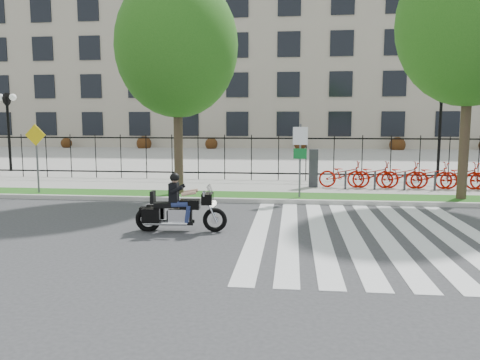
# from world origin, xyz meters

# --- Properties ---
(ground) EXTENTS (120.00, 120.00, 0.00)m
(ground) POSITION_xyz_m (0.00, 0.00, 0.00)
(ground) COLOR #333335
(ground) RESTS_ON ground
(curb) EXTENTS (60.00, 0.20, 0.15)m
(curb) POSITION_xyz_m (0.00, 4.10, 0.07)
(curb) COLOR #ACAAA2
(curb) RESTS_ON ground
(grass_verge) EXTENTS (60.00, 1.50, 0.15)m
(grass_verge) POSITION_xyz_m (0.00, 4.95, 0.07)
(grass_verge) COLOR #1A5314
(grass_verge) RESTS_ON ground
(sidewalk) EXTENTS (60.00, 3.50, 0.15)m
(sidewalk) POSITION_xyz_m (0.00, 7.45, 0.07)
(sidewalk) COLOR gray
(sidewalk) RESTS_ON ground
(plaza) EXTENTS (80.00, 34.00, 0.10)m
(plaza) POSITION_xyz_m (0.00, 25.00, 0.05)
(plaza) COLOR gray
(plaza) RESTS_ON ground
(crosswalk_stripes) EXTENTS (5.70, 8.00, 0.01)m
(crosswalk_stripes) POSITION_xyz_m (4.83, 0.00, 0.01)
(crosswalk_stripes) COLOR silver
(crosswalk_stripes) RESTS_ON ground
(iron_fence) EXTENTS (30.00, 0.06, 2.00)m
(iron_fence) POSITION_xyz_m (0.00, 9.20, 1.15)
(iron_fence) COLOR black
(iron_fence) RESTS_ON sidewalk
(office_building) EXTENTS (60.00, 21.90, 20.15)m
(office_building) POSITION_xyz_m (0.00, 44.92, 9.97)
(office_building) COLOR #AC9E8B
(office_building) RESTS_ON ground
(lamp_post_left) EXTENTS (1.06, 0.70, 4.25)m
(lamp_post_left) POSITION_xyz_m (-12.00, 12.00, 3.21)
(lamp_post_left) COLOR black
(lamp_post_left) RESTS_ON ground
(lamp_post_right) EXTENTS (1.06, 0.70, 4.25)m
(lamp_post_right) POSITION_xyz_m (10.00, 12.00, 3.21)
(lamp_post_right) COLOR black
(lamp_post_right) RESTS_ON ground
(street_tree_1) EXTENTS (4.30, 4.30, 7.65)m
(street_tree_1) POSITION_xyz_m (-1.04, 4.95, 5.32)
(street_tree_1) COLOR #392C1F
(street_tree_1) RESTS_ON grass_verge
(street_tree_2) EXTENTS (4.76, 4.76, 8.54)m
(street_tree_2) POSITION_xyz_m (8.70, 4.95, 5.94)
(street_tree_2) COLOR #392C1F
(street_tree_2) RESTS_ON grass_verge
(bike_share_station) EXTENTS (8.96, 0.88, 1.50)m
(bike_share_station) POSITION_xyz_m (8.28, 7.20, 0.67)
(bike_share_station) COLOR #2D2D33
(bike_share_station) RESTS_ON sidewalk
(sign_pole_regulatory) EXTENTS (0.50, 0.09, 2.50)m
(sign_pole_regulatory) POSITION_xyz_m (3.27, 4.58, 1.74)
(sign_pole_regulatory) COLOR #59595B
(sign_pole_regulatory) RESTS_ON grass_verge
(sign_pole_warning) EXTENTS (0.78, 0.09, 2.49)m
(sign_pole_warning) POSITION_xyz_m (-6.21, 4.58, 1.74)
(sign_pole_warning) COLOR #59595B
(sign_pole_warning) RESTS_ON grass_verge
(motorcycle_rider) EXTENTS (2.31, 0.70, 1.78)m
(motorcycle_rider) POSITION_xyz_m (0.26, -0.19, 0.59)
(motorcycle_rider) COLOR black
(motorcycle_rider) RESTS_ON ground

